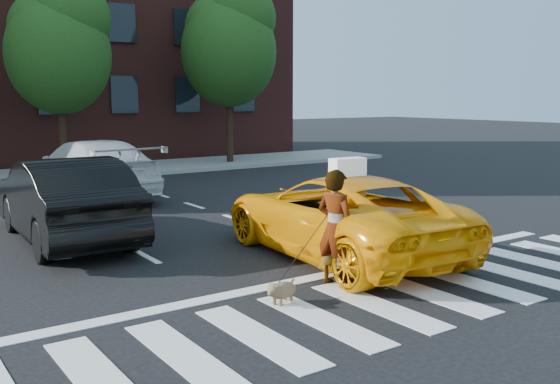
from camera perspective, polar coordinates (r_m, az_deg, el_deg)
name	(u,v)px	position (r m, az deg, el deg)	size (l,w,h in m)	color
ground	(377,306)	(9.03, 8.89, -10.25)	(120.00, 120.00, 0.00)	black
crosswalk	(377,305)	(9.03, 8.90, -10.21)	(13.00, 2.40, 0.01)	silver
stop_line	(309,279)	(10.19, 2.63, -7.91)	(12.00, 0.30, 0.01)	silver
sidewalk_far	(47,174)	(24.55, -20.50, 1.52)	(30.00, 4.00, 0.15)	slate
tree_mid	(59,42)	(24.11, -19.55, 12.83)	(3.69, 3.69, 7.10)	black
tree_right	(229,40)	(26.88, -4.65, 13.70)	(4.00, 4.00, 7.70)	black
taxi	(340,215)	(11.55, 5.47, -2.12)	(2.51, 5.43, 1.51)	#FCA005
black_sedan	(65,199)	(13.35, -19.04, -0.65)	(1.81, 5.20, 1.71)	black
white_suv	(91,169)	(18.99, -16.91, 2.07)	(2.36, 5.81, 1.69)	silver
woman	(336,228)	(9.67, 5.12, -3.29)	(0.67, 0.44, 1.83)	#999999
dog	(281,291)	(8.92, 0.09, -9.00)	(0.60, 0.37, 0.35)	#97744D
taxi_sign	(348,167)	(11.26, 6.20, 2.30)	(0.65, 0.28, 0.32)	white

